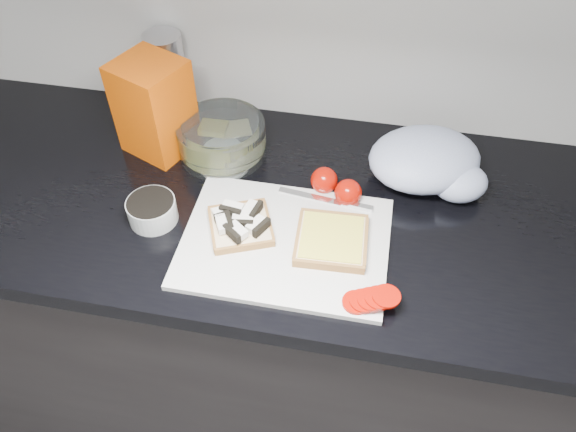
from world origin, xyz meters
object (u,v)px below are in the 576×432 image
(cutting_board, at_px, (285,242))
(steel_canister, at_px, (168,76))
(bread_bag, at_px, (154,107))
(glass_bowl, at_px, (222,139))

(cutting_board, bearing_deg, steel_canister, 133.70)
(cutting_board, height_order, bread_bag, bread_bag)
(glass_bowl, bearing_deg, cutting_board, -51.65)
(bread_bag, height_order, steel_canister, bread_bag)
(cutting_board, xyz_separation_m, steel_canister, (-0.35, 0.37, 0.10))
(cutting_board, relative_size, glass_bowl, 2.03)
(bread_bag, bearing_deg, glass_bowl, 23.51)
(cutting_board, height_order, steel_canister, steel_canister)
(steel_canister, bearing_deg, glass_bowl, -38.08)
(cutting_board, bearing_deg, glass_bowl, 128.35)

